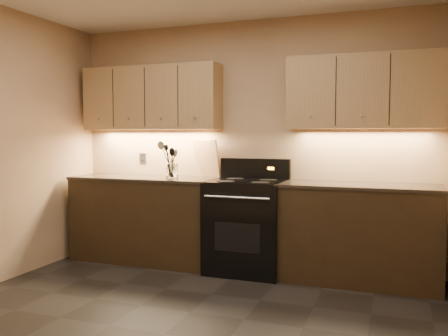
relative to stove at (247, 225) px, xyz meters
The scene contains 15 objects.
floor 1.75m from the stove, 92.72° to the right, with size 4.00×4.00×0.00m, color black.
wall_back 0.88m from the stove, 104.10° to the left, with size 4.00×0.04×2.60m, color tan.
counter_left 1.18m from the stove, behind, with size 1.62×0.62×0.93m.
counter_right 1.10m from the stove, ahead, with size 1.46×0.62×0.93m.
stove is the anchor object (origin of this frame).
upper_cab_left 1.78m from the stove, behind, with size 1.60×0.30×0.70m, color #A48752.
upper_cab_right 1.73m from the stove, ahead, with size 1.44×0.30×0.70m, color #A48752.
outlet_plate 1.55m from the stove, 167.24° to the left, with size 0.09×0.01×0.12m, color #B2B5BA.
utensil_crock 0.98m from the stove, behind, with size 0.16×0.16×0.16m.
cutting_board 0.90m from the stove, 154.04° to the left, with size 0.33×0.02×0.41m, color tan.
wooden_spoon 1.05m from the stove, behind, with size 0.06×0.06×0.29m, color tan, non-canonical shape.
black_spoon 1.04m from the stove, behind, with size 0.06×0.06×0.30m, color black, non-canonical shape.
black_turner 1.05m from the stove, behind, with size 0.08×0.08×0.36m, color black, non-canonical shape.
steel_spatula 1.02m from the stove, behind, with size 0.08×0.08×0.37m, color silver, non-canonical shape.
steel_skimmer 1.03m from the stove, behind, with size 0.09×0.09×0.39m, color silver, non-canonical shape.
Camera 1 is at (1.49, -2.88, 1.39)m, focal length 38.00 mm.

